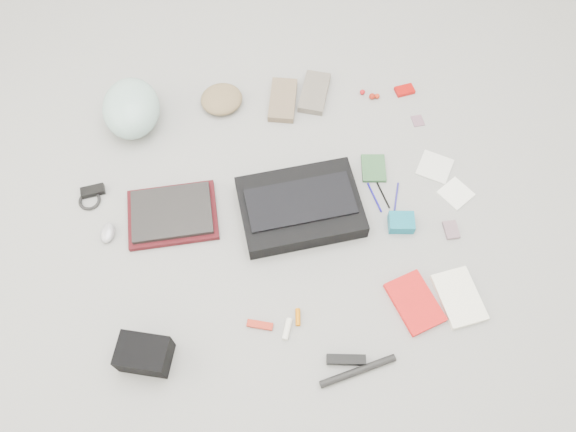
{
  "coord_description": "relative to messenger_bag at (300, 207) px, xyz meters",
  "views": [
    {
      "loc": [
        -0.15,
        -0.99,
        1.98
      ],
      "look_at": [
        0.0,
        0.0,
        0.05
      ],
      "focal_mm": 35.0,
      "sensor_mm": 36.0,
      "label": 1
    }
  ],
  "objects": [
    {
      "name": "cable_coil",
      "position": [
        -0.83,
        0.17,
        -0.03
      ],
      "size": [
        0.1,
        0.1,
        0.01
      ],
      "primitive_type": "torus",
      "rotation": [
        0.0,
        0.0,
        -0.12
      ],
      "color": "black",
      "rests_on": "ground_plane"
    },
    {
      "name": "pen_blue",
      "position": [
        0.31,
        0.02,
        -0.03
      ],
      "size": [
        0.03,
        0.14,
        0.01
      ],
      "primitive_type": "cylinder",
      "rotation": [
        1.57,
        0.0,
        0.19
      ],
      "color": "#140C8E",
      "rests_on": "ground_plane"
    },
    {
      "name": "messenger_bag",
      "position": [
        0.0,
        0.0,
        0.0
      ],
      "size": [
        0.49,
        0.36,
        0.08
      ],
      "primitive_type": "cube",
      "rotation": [
        0.0,
        0.0,
        0.06
      ],
      "color": "black",
      "rests_on": "ground_plane"
    },
    {
      "name": "altoids_tin",
      "position": [
        0.56,
        0.53,
        -0.03
      ],
      "size": [
        0.09,
        0.06,
        0.02
      ],
      "primitive_type": "cube",
      "rotation": [
        0.0,
        0.0,
        0.14
      ],
      "color": "#B10E0B",
      "rests_on": "ground_plane"
    },
    {
      "name": "beanie",
      "position": [
        -0.26,
        0.58,
        -0.01
      ],
      "size": [
        0.21,
        0.2,
        0.06
      ],
      "primitive_type": "ellipsoid",
      "rotation": [
        0.0,
        0.0,
        0.18
      ],
      "color": "olive",
      "rests_on": "ground_plane"
    },
    {
      "name": "bike_pump",
      "position": [
        0.1,
        -0.65,
        -0.03
      ],
      "size": [
        0.28,
        0.08,
        0.03
      ],
      "primitive_type": "cylinder",
      "rotation": [
        0.0,
        1.57,
        0.2
      ],
      "color": "black",
      "rests_on": "ground_plane"
    },
    {
      "name": "multitool",
      "position": [
        -0.22,
        -0.44,
        -0.03
      ],
      "size": [
        0.1,
        0.05,
        0.01
      ],
      "primitive_type": "cube",
      "rotation": [
        0.0,
        0.0,
        -0.32
      ],
      "color": "#A82110",
      "rests_on": "ground_plane"
    },
    {
      "name": "accordion_wallet",
      "position": [
        0.38,
        -0.12,
        -0.01
      ],
      "size": [
        0.11,
        0.09,
        0.05
      ],
      "primitive_type": "cube",
      "rotation": [
        0.0,
        0.0,
        -0.16
      ],
      "color": "#107692",
      "rests_on": "ground_plane"
    },
    {
      "name": "toiletry_tube_white",
      "position": [
        -0.12,
        -0.47,
        -0.03
      ],
      "size": [
        0.05,
        0.08,
        0.02
      ],
      "primitive_type": "cylinder",
      "rotation": [
        1.57,
        0.0,
        -0.37
      ],
      "color": "white",
      "rests_on": "ground_plane"
    },
    {
      "name": "book_white",
      "position": [
        0.52,
        -0.44,
        -0.03
      ],
      "size": [
        0.17,
        0.23,
        0.02
      ],
      "primitive_type": "cube",
      "rotation": [
        0.0,
        0.0,
        0.12
      ],
      "color": "white",
      "rests_on": "ground_plane"
    },
    {
      "name": "stamp_sheet",
      "position": [
        0.58,
        0.37,
        -0.04
      ],
      "size": [
        0.05,
        0.06,
        0.0
      ],
      "primitive_type": "cube",
      "rotation": [
        0.0,
        0.0,
        0.07
      ],
      "color": "#835C6F",
      "rests_on": "ground_plane"
    },
    {
      "name": "pen_black",
      "position": [
        0.34,
        0.02,
        -0.04
      ],
      "size": [
        0.03,
        0.12,
        0.01
      ],
      "primitive_type": "cylinder",
      "rotation": [
        1.57,
        0.0,
        0.19
      ],
      "color": "black",
      "rests_on": "ground_plane"
    },
    {
      "name": "camera_bag",
      "position": [
        -0.62,
        -0.5,
        0.02
      ],
      "size": [
        0.2,
        0.17,
        0.11
      ],
      "primitive_type": "cube",
      "rotation": [
        0.0,
        0.0,
        -0.3
      ],
      "color": "black",
      "rests_on": "ground_plane"
    },
    {
      "name": "u_lock",
      "position": [
        0.07,
        -0.61,
        -0.03
      ],
      "size": [
        0.14,
        0.06,
        0.03
      ],
      "primitive_type": "cube",
      "rotation": [
        0.0,
        0.0,
        -0.17
      ],
      "color": "black",
      "rests_on": "ground_plane"
    },
    {
      "name": "mitten_left",
      "position": [
        0.01,
        0.55,
        -0.02
      ],
      "size": [
        0.16,
        0.24,
        0.03
      ],
      "primitive_type": "cube",
      "rotation": [
        0.0,
        0.0,
        -0.23
      ],
      "color": "#7B664F",
      "rests_on": "ground_plane"
    },
    {
      "name": "bag_flap",
      "position": [
        0.0,
        0.0,
        0.04
      ],
      "size": [
        0.42,
        0.21,
        0.01
      ],
      "primitive_type": "cube",
      "rotation": [
        0.0,
        0.0,
        0.06
      ],
      "color": "black",
      "rests_on": "messenger_bag"
    },
    {
      "name": "mitten_right",
      "position": [
        0.16,
        0.57,
        -0.02
      ],
      "size": [
        0.18,
        0.24,
        0.03
      ],
      "primitive_type": "cube",
      "rotation": [
        0.0,
        0.0,
        -0.35
      ],
      "color": "#70675C",
      "rests_on": "ground_plane"
    },
    {
      "name": "notepad",
      "position": [
        0.33,
        0.15,
        -0.03
      ],
      "size": [
        0.11,
        0.14,
        0.02
      ],
      "primitive_type": "cube",
      "rotation": [
        0.0,
        0.0,
        -0.15
      ],
      "color": "#2F5A33",
      "rests_on": "ground_plane"
    },
    {
      "name": "napkin_top",
      "position": [
        0.59,
        0.12,
        -0.03
      ],
      "size": [
        0.18,
        0.18,
        0.01
      ],
      "primitive_type": "cube",
      "rotation": [
        0.0,
        0.0,
        1.0
      ],
      "color": "silver",
      "rests_on": "ground_plane"
    },
    {
      "name": "napkin_bottom",
      "position": [
        0.64,
        -0.01,
        -0.04
      ],
      "size": [
        0.15,
        0.15,
        0.01
      ],
      "primitive_type": "cube",
      "rotation": [
        0.0,
        0.0,
        0.56
      ],
      "color": "white",
      "rests_on": "ground_plane"
    },
    {
      "name": "book_red",
      "position": [
        0.36,
        -0.44,
        -0.03
      ],
      "size": [
        0.2,
        0.25,
        0.02
      ],
      "primitive_type": "cube",
      "rotation": [
        0.0,
        0.0,
        0.29
      ],
      "color": "red",
      "rests_on": "ground_plane"
    },
    {
      "name": "power_brick",
      "position": [
        -0.81,
        0.21,
        -0.03
      ],
      "size": [
        0.1,
        0.05,
        0.03
      ],
      "primitive_type": "cube",
      "rotation": [
        0.0,
        0.0,
        0.12
      ],
      "color": "black",
      "rests_on": "ground_plane"
    },
    {
      "name": "toiletry_tube_orange",
      "position": [
        -0.08,
        -0.43,
        -0.03
      ],
      "size": [
        0.03,
        0.06,
        0.02
      ],
      "primitive_type": "cylinder",
      "rotation": [
        1.57,
        0.0,
        -0.14
      ],
      "color": "#D16B03",
      "rests_on": "ground_plane"
    },
    {
      "name": "laptop_sleeve",
      "position": [
        -0.5,
        0.05,
        -0.03
      ],
      "size": [
        0.35,
        0.26,
        0.02
      ],
      "primitive_type": "cube",
      "rotation": [
        0.0,
        0.0,
        0.0
      ],
      "color": "#480F14",
      "rests_on": "ground_plane"
    },
    {
      "name": "lollipop_a",
      "position": [
        0.37,
        0.55,
        -0.03
      ],
      "size": [
        0.03,
        0.03,
        0.02
      ],
      "primitive_type": "sphere",
      "rotation": [
        0.0,
        0.0,
        -0.1
      ],
      "color": "#B61116",
      "rests_on": "ground_plane"
    },
    {
      "name": "lollipop_b",
      "position": [
        0.41,
        0.52,
        -0.02
      ],
      "size": [
        0.04,
        0.04,
        0.03
      ],
      "primitive_type": "sphere",
      "rotation": [
        0.0,
        0.0,
        0.41
      ],
      "color": "#9F1F0F",
      "rests_on": "ground_plane"
    },
    {
      "name": "lollipop_c",
      "position": [
        0.43,
        0.52,
        -0.03
      ],
      "size": [
        0.03,
        0.03,
        0.02
      ],
      "primitive_type": "sphere",
      "rotation": [
        0.0,
        0.0,
        0.16
      ],
      "color": "red",
      "rests_on": "ground_plane"
    },
    {
      "name": "bike_helmet",
      "position": [
        -0.64,
        0.54,
        0.05
      ],
      "size": [
        0.25,
        0.3,
        0.18
      ],
      "primitive_type": "ellipsoid",
      "rotation": [
        0.0,
        0.0,
        -0.03
      ],
      "color": "#9FCAC2",
      "rests_on": "ground_plane"
    },
    {
      "name": "laptop",
      "position": [
        -0.5,
        0.05,
        -0.0
      ],
      "size": [
        0.31,
        0.23,
        0.02
      ],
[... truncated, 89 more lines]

